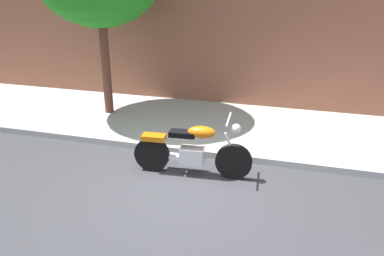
# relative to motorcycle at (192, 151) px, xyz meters

# --- Properties ---
(ground_plane) EXTENTS (60.00, 60.00, 0.00)m
(ground_plane) POSITION_rel_motorcycle_xyz_m (0.01, -0.52, -0.48)
(ground_plane) COLOR #38383D
(sidewalk) EXTENTS (18.22, 3.32, 0.14)m
(sidewalk) POSITION_rel_motorcycle_xyz_m (0.01, 2.40, -0.41)
(sidewalk) COLOR #AEAEAE
(sidewalk) RESTS_ON ground
(motorcycle) EXTENTS (2.25, 0.70, 1.18)m
(motorcycle) POSITION_rel_motorcycle_xyz_m (0.00, 0.00, 0.00)
(motorcycle) COLOR black
(motorcycle) RESTS_ON ground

